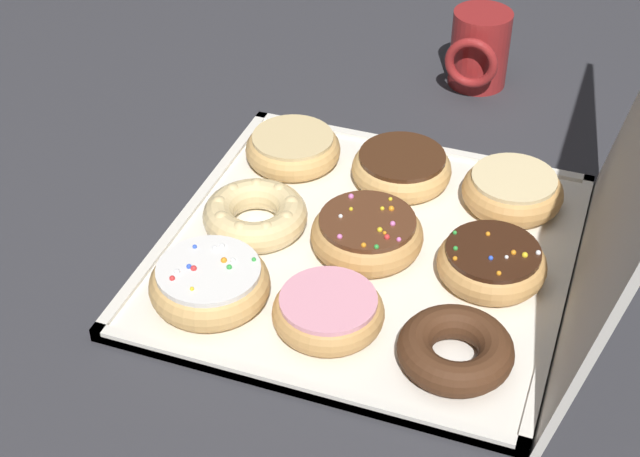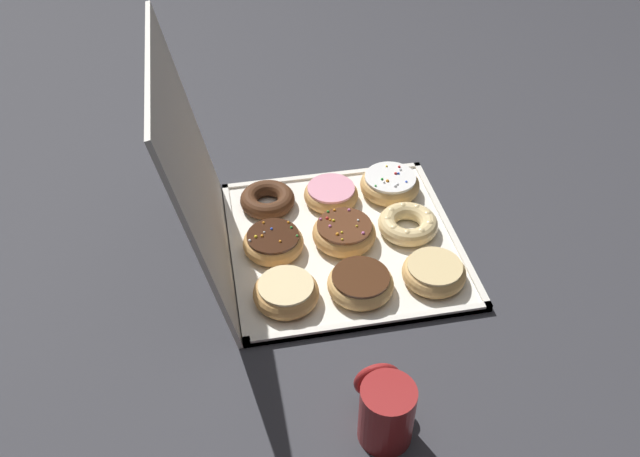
% 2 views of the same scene
% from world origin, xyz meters
% --- Properties ---
extents(ground_plane, '(3.00, 3.00, 0.00)m').
position_xyz_m(ground_plane, '(0.00, 0.00, 0.00)').
color(ground_plane, '#333338').
extents(donut_box, '(0.42, 0.42, 0.01)m').
position_xyz_m(donut_box, '(0.00, 0.00, 0.01)').
color(donut_box, silver).
rests_on(donut_box, ground).
extents(box_lid_open, '(0.42, 0.09, 0.41)m').
position_xyz_m(box_lid_open, '(0.00, 0.25, 0.20)').
color(box_lid_open, silver).
rests_on(box_lid_open, ground).
extents(glazed_ring_donut_0, '(0.11, 0.11, 0.04)m').
position_xyz_m(glazed_ring_donut_0, '(-0.13, -0.13, 0.03)').
color(glazed_ring_donut_0, tan).
rests_on(glazed_ring_donut_0, donut_box).
extents(cruller_donut_1, '(0.11, 0.11, 0.04)m').
position_xyz_m(cruller_donut_1, '(0.01, -0.12, 0.03)').
color(cruller_donut_1, '#EACC8C').
rests_on(cruller_donut_1, donut_box).
extents(sprinkle_donut_2, '(0.12, 0.12, 0.04)m').
position_xyz_m(sprinkle_donut_2, '(0.13, -0.12, 0.03)').
color(sprinkle_donut_2, tan).
rests_on(sprinkle_donut_2, donut_box).
extents(chocolate_frosted_donut_3, '(0.11, 0.11, 0.04)m').
position_xyz_m(chocolate_frosted_donut_3, '(-0.13, 0.00, 0.03)').
color(chocolate_frosted_donut_3, tan).
rests_on(chocolate_frosted_donut_3, donut_box).
extents(sprinkle_donut_4, '(0.12, 0.12, 0.04)m').
position_xyz_m(sprinkle_donut_4, '(-0.00, 0.00, 0.03)').
color(sprinkle_donut_4, tan).
rests_on(sprinkle_donut_4, donut_box).
extents(pink_frosted_donut_5, '(0.11, 0.11, 0.03)m').
position_xyz_m(pink_frosted_donut_5, '(0.12, -0.00, 0.03)').
color(pink_frosted_donut_5, tan).
rests_on(pink_frosted_donut_5, donut_box).
extents(glazed_ring_donut_6, '(0.11, 0.11, 0.04)m').
position_xyz_m(glazed_ring_donut_6, '(-0.13, 0.13, 0.03)').
color(glazed_ring_donut_6, tan).
rests_on(glazed_ring_donut_6, donut_box).
extents(sprinkle_donut_7, '(0.11, 0.11, 0.04)m').
position_xyz_m(sprinkle_donut_7, '(0.00, 0.13, 0.03)').
color(sprinkle_donut_7, tan).
rests_on(sprinkle_donut_7, donut_box).
extents(chocolate_cake_ring_donut_8, '(0.11, 0.11, 0.03)m').
position_xyz_m(chocolate_cake_ring_donut_8, '(0.13, 0.13, 0.03)').
color(chocolate_cake_ring_donut_8, '#472816').
rests_on(chocolate_cake_ring_donut_8, donut_box).
extents(coffee_mug, '(0.10, 0.08, 0.10)m').
position_xyz_m(coffee_mug, '(-0.40, 0.03, 0.05)').
color(coffee_mug, maroon).
rests_on(coffee_mug, ground).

